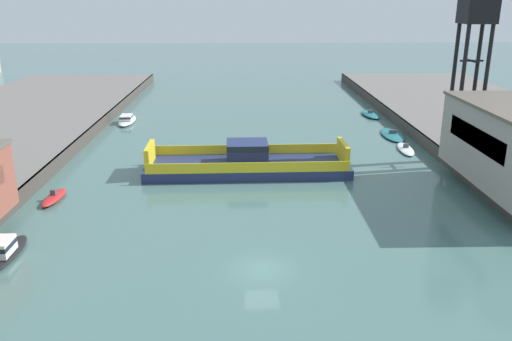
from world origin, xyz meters
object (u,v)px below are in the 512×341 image
(moored_boat_far_right, at_px, (406,149))
(crane_tower, at_px, (476,29))
(moored_boat_mid_left, at_px, (127,120))
(chain_ferry, at_px, (247,163))
(moored_boat_near_left, at_px, (5,250))
(moored_boat_mid_right, at_px, (392,135))
(moored_boat_near_right, at_px, (370,114))
(moored_boat_far_left, at_px, (54,197))

(moored_boat_far_right, xyz_separation_m, crane_tower, (4.70, -5.48, 15.12))
(crane_tower, bearing_deg, moored_boat_mid_left, 152.95)
(moored_boat_mid_left, distance_m, moored_boat_far_right, 42.27)
(chain_ferry, bearing_deg, moored_boat_far_right, 22.23)
(chain_ferry, bearing_deg, moored_boat_near_left, -132.65)
(moored_boat_mid_left, height_order, moored_boat_mid_right, moored_boat_mid_left)
(chain_ferry, distance_m, crane_tower, 28.92)
(moored_boat_far_right, bearing_deg, moored_boat_mid_left, 156.68)
(moored_boat_near_left, xyz_separation_m, moored_boat_mid_left, (-0.20, 44.91, -0.12))
(moored_boat_near_left, bearing_deg, moored_boat_far_right, 36.12)
(moored_boat_near_right, distance_m, crane_tower, 30.43)
(moored_boat_near_right, bearing_deg, moored_boat_far_right, -90.69)
(chain_ferry, distance_m, moored_boat_near_left, 27.03)
(chain_ferry, xyz_separation_m, moored_boat_far_left, (-18.66, -8.17, -0.75))
(moored_boat_mid_left, bearing_deg, moored_boat_near_right, 5.62)
(moored_boat_far_left, xyz_separation_m, moored_boat_far_right, (38.96, 16.47, -0.11))
(moored_boat_mid_right, bearing_deg, moored_boat_far_right, -92.43)
(chain_ferry, distance_m, moored_boat_near_right, 35.45)
(moored_boat_mid_right, xyz_separation_m, crane_tower, (4.39, -12.78, 15.12))
(chain_ferry, xyz_separation_m, moored_boat_near_left, (-18.31, -19.87, -0.47))
(chain_ferry, relative_size, moored_boat_far_left, 4.52)
(moored_boat_near_left, distance_m, moored_boat_near_right, 62.35)
(chain_ferry, bearing_deg, crane_tower, 6.43)
(moored_boat_near_left, relative_size, moored_boat_near_right, 0.97)
(moored_boat_near_right, relative_size, moored_boat_mid_right, 0.82)
(moored_boat_mid_left, bearing_deg, chain_ferry, -53.52)
(moored_boat_near_left, distance_m, moored_boat_mid_left, 44.91)
(moored_boat_near_right, bearing_deg, crane_tower, -80.31)
(moored_boat_mid_right, bearing_deg, moored_boat_mid_left, 166.44)
(moored_boat_far_left, relative_size, moored_boat_far_right, 0.77)
(moored_boat_far_right, bearing_deg, moored_boat_far_left, -157.09)
(moored_boat_mid_right, distance_m, moored_boat_far_right, 7.31)
(chain_ferry, relative_size, crane_tower, 1.30)
(crane_tower, bearing_deg, chain_ferry, -173.57)
(moored_boat_mid_left, relative_size, crane_tower, 0.45)
(moored_boat_mid_left, height_order, crane_tower, crane_tower)
(moored_boat_near_left, bearing_deg, moored_boat_mid_left, 90.26)
(moored_boat_mid_left, height_order, moored_boat_far_right, moored_boat_mid_left)
(moored_boat_near_right, height_order, moored_boat_far_right, moored_boat_near_right)
(chain_ferry, height_order, moored_boat_far_right, chain_ferry)
(chain_ferry, xyz_separation_m, moored_boat_near_right, (20.55, 28.88, -0.80))
(moored_boat_near_left, relative_size, crane_tower, 0.37)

